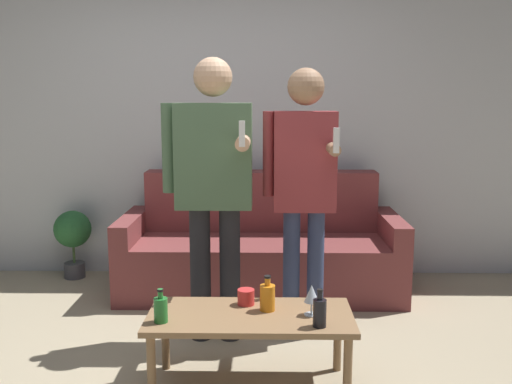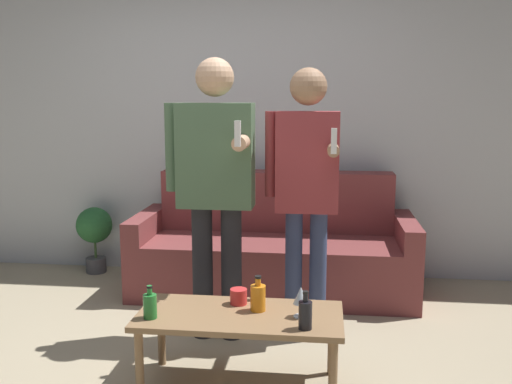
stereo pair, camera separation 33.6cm
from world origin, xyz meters
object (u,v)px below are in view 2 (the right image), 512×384
object	(u,v)px
bottle_orange	(258,297)
person_standing_left	(215,178)
coffee_table	(240,322)
person_standing_right	(306,180)
couch	(274,250)

from	to	relation	value
bottle_orange	person_standing_left	size ratio (longest dim) A/B	0.11
coffee_table	bottle_orange	size ratio (longest dim) A/B	5.62
person_standing_right	couch	bearing A→B (deg)	107.30
couch	bottle_orange	world-z (taller)	couch
bottle_orange	person_standing_right	xyz separation A→B (m)	(0.22, 0.62, 0.53)
person_standing_right	bottle_orange	bearing A→B (deg)	-109.94
bottle_orange	person_standing_left	xyz separation A→B (m)	(-0.33, 0.55, 0.54)
couch	person_standing_left	distance (m)	1.20
couch	person_standing_left	xyz separation A→B (m)	(-0.28, -0.93, 0.70)
couch	coffee_table	size ratio (longest dim) A/B	2.02
couch	bottle_orange	size ratio (longest dim) A/B	11.36
couch	person_standing_left	world-z (taller)	person_standing_left
couch	bottle_orange	bearing A→B (deg)	-88.17
couch	person_standing_right	distance (m)	1.14
coffee_table	person_standing_left	xyz separation A→B (m)	(-0.24, 0.61, 0.66)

